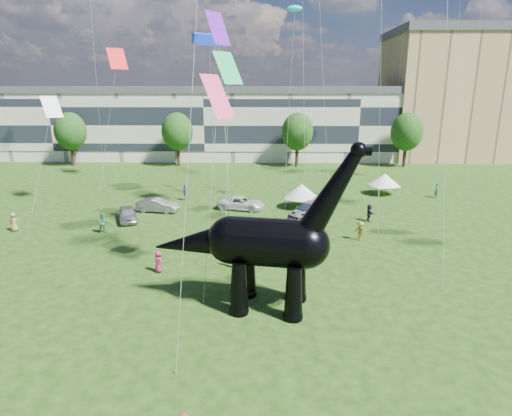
{
  "coord_description": "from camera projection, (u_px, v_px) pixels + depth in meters",
  "views": [
    {
      "loc": [
        2.67,
        -18.68,
        12.33
      ],
      "look_at": [
        2.1,
        8.0,
        5.0
      ],
      "focal_mm": 30.0,
      "sensor_mm": 36.0,
      "label": 1
    }
  ],
  "objects": [
    {
      "name": "terrace_row",
      "position": [
        208.0,
        126.0,
        79.68
      ],
      "size": [
        78.0,
        11.0,
        12.0
      ],
      "primitive_type": "cube",
      "color": "beige",
      "rests_on": "ground"
    },
    {
      "name": "tree_mid_left",
      "position": [
        177.0,
        128.0,
        71.01
      ],
      "size": [
        5.2,
        5.2,
        9.44
      ],
      "color": "#382314",
      "rests_on": "ground"
    },
    {
      "name": "ground",
      "position": [
        211.0,
        347.0,
        21.33
      ],
      "size": [
        220.0,
        220.0,
        0.0
      ],
      "primitive_type": "plane",
      "color": "#16330C",
      "rests_on": "ground"
    },
    {
      "name": "visitors",
      "position": [
        206.0,
        227.0,
        37.3
      ],
      "size": [
        50.26,
        38.74,
        1.86
      ],
      "color": "olive",
      "rests_on": "ground"
    },
    {
      "name": "apartment_block",
      "position": [
        464.0,
        98.0,
        80.26
      ],
      "size": [
        28.0,
        18.0,
        22.0
      ],
      "primitive_type": "cube",
      "color": "tan",
      "rests_on": "ground"
    },
    {
      "name": "car_white",
      "position": [
        242.0,
        203.0,
        45.83
      ],
      "size": [
        5.41,
        3.4,
        1.39
      ],
      "primitive_type": "imported",
      "rotation": [
        0.0,
        0.0,
        1.34
      ],
      "color": "silver",
      "rests_on": "ground"
    },
    {
      "name": "gazebo_far",
      "position": [
        384.0,
        180.0,
        52.3
      ],
      "size": [
        4.51,
        4.51,
        2.59
      ],
      "rotation": [
        0.0,
        0.0,
        0.25
      ],
      "color": "white",
      "rests_on": "ground"
    },
    {
      "name": "tree_far_left",
      "position": [
        70.0,
        128.0,
        71.38
      ],
      "size": [
        5.2,
        5.2,
        9.44
      ],
      "color": "#382314",
      "rests_on": "ground"
    },
    {
      "name": "tree_far_right",
      "position": [
        407.0,
        129.0,
        70.23
      ],
      "size": [
        5.2,
        5.2,
        9.44
      ],
      "color": "#382314",
      "rests_on": "ground"
    },
    {
      "name": "dinosaur_sculpture",
      "position": [
        260.0,
        245.0,
        24.39
      ],
      "size": [
        12.53,
        4.35,
        10.2
      ],
      "rotation": [
        0.0,
        0.0,
        -0.18
      ],
      "color": "black",
      "rests_on": "ground"
    },
    {
      "name": "car_dark",
      "position": [
        309.0,
        210.0,
        42.58
      ],
      "size": [
        5.21,
        5.93,
        1.64
      ],
      "primitive_type": "imported",
      "rotation": [
        0.0,
        0.0,
        -0.64
      ],
      "color": "#595960",
      "rests_on": "ground"
    },
    {
      "name": "gazebo_near",
      "position": [
        301.0,
        191.0,
        46.23
      ],
      "size": [
        4.77,
        4.77,
        2.64
      ],
      "rotation": [
        0.0,
        0.0,
        -0.31
      ],
      "color": "silver",
      "rests_on": "ground"
    },
    {
      "name": "car_silver",
      "position": [
        127.0,
        214.0,
        41.73
      ],
      "size": [
        3.05,
        4.51,
        1.43
      ],
      "primitive_type": "imported",
      "rotation": [
        0.0,
        0.0,
        0.36
      ],
      "color": "#B0B0B5",
      "rests_on": "ground"
    },
    {
      "name": "tree_mid_right",
      "position": [
        297.0,
        129.0,
        70.6
      ],
      "size": [
        5.2,
        5.2,
        9.44
      ],
      "color": "#382314",
      "rests_on": "ground"
    },
    {
      "name": "car_grey",
      "position": [
        158.0,
        205.0,
        44.87
      ],
      "size": [
        4.57,
        2.22,
        1.44
      ],
      "primitive_type": "imported",
      "rotation": [
        0.0,
        0.0,
        1.41
      ],
      "color": "slate",
      "rests_on": "ground"
    }
  ]
}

